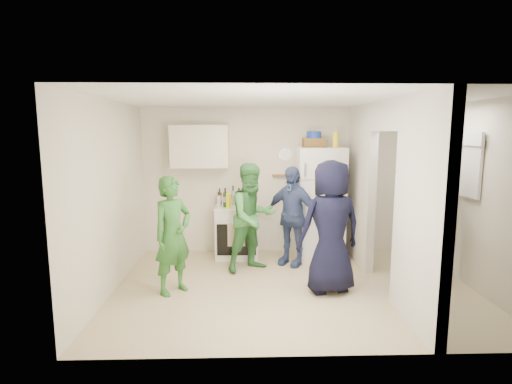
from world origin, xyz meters
TOP-DOWN VIEW (x-y plane):
  - floor at (0.00, 0.00)m, footprint 4.80×4.80m
  - wall_back at (0.00, 1.70)m, footprint 4.80×0.00m
  - wall_front at (0.00, -1.70)m, footprint 4.80×0.00m
  - wall_left at (-2.40, 0.00)m, footprint 0.00×3.40m
  - wall_right at (2.40, 0.00)m, footprint 0.00×3.40m
  - ceiling at (0.00, 0.00)m, footprint 4.80×4.80m
  - partition_pier_back at (1.20, 1.10)m, footprint 0.12×1.20m
  - partition_pier_front at (1.20, -1.10)m, footprint 0.12×1.20m
  - partition_header at (1.20, 0.00)m, footprint 0.12×1.00m
  - stove at (-0.79, 1.37)m, footprint 0.73×0.61m
  - upper_cabinet at (-1.40, 1.52)m, footprint 0.95×0.34m
  - fridge at (0.58, 1.34)m, footprint 0.76×0.74m
  - wicker_basket at (0.48, 1.39)m, footprint 0.35×0.25m
  - blue_bowl at (0.48, 1.39)m, footprint 0.24×0.24m
  - yellow_cup_stack_top at (0.80, 1.24)m, footprint 0.09×0.09m
  - wall_clock at (0.05, 1.68)m, footprint 0.22×0.02m
  - spice_shelf at (0.00, 1.65)m, footprint 0.35×0.08m
  - nook_window at (2.38, 0.20)m, footprint 0.03×0.70m
  - nook_window_frame at (2.36, 0.20)m, footprint 0.04×0.76m
  - nook_valance at (2.34, 0.20)m, footprint 0.04×0.82m
  - yellow_cup_stack_stove at (-0.91, 1.15)m, footprint 0.09×0.09m
  - red_cup at (-0.57, 1.17)m, footprint 0.09×0.09m
  - person_green_left at (-1.59, -0.13)m, footprint 0.65×0.66m
  - person_green_center at (-0.54, 0.71)m, footprint 1.00×0.94m
  - person_denim at (0.08, 0.95)m, footprint 0.97×0.84m
  - person_navy at (0.46, -0.15)m, footprint 0.96×0.74m
  - person_nook at (1.74, 0.18)m, footprint 0.79×1.22m
  - bottle_a at (-1.07, 1.47)m, footprint 0.07×0.07m
  - bottle_b at (-0.97, 1.30)m, footprint 0.07×0.07m
  - bottle_c at (-0.85, 1.51)m, footprint 0.07×0.07m
  - bottle_d at (-0.75, 1.34)m, footprint 0.06×0.06m
  - bottle_e at (-0.70, 1.56)m, footprint 0.06×0.06m
  - bottle_f at (-0.60, 1.39)m, footprint 0.06×0.06m
  - bottle_g at (-0.52, 1.51)m, footprint 0.07×0.07m
  - bottle_h at (-1.08, 1.25)m, footprint 0.07×0.07m
  - bottle_i at (-0.75, 1.48)m, footprint 0.07×0.07m
  - bottle_j at (-0.49, 1.27)m, footprint 0.06×0.06m

SIDE VIEW (x-z plane):
  - floor at x=0.00m, z-range 0.00..0.00m
  - stove at x=-0.79m, z-range 0.00..0.87m
  - person_green_left at x=-1.59m, z-range 0.00..1.54m
  - person_denim at x=0.08m, z-range 0.00..1.57m
  - person_green_center at x=-0.54m, z-range 0.00..1.63m
  - person_navy at x=0.46m, z-range 0.00..1.74m
  - person_nook at x=1.74m, z-range 0.00..1.78m
  - fridge at x=0.58m, z-range 0.00..1.84m
  - red_cup at x=-0.57m, z-range 0.87..0.99m
  - yellow_cup_stack_stove at x=-0.91m, z-range 0.87..1.12m
  - bottle_h at x=-1.08m, z-range 0.87..1.13m
  - bottle_e at x=-0.70m, z-range 0.87..1.13m
  - bottle_j at x=-0.49m, z-range 0.87..1.14m
  - bottle_a at x=-1.07m, z-range 0.87..1.15m
  - bottle_i at x=-0.75m, z-range 0.87..1.16m
  - bottle_d at x=-0.75m, z-range 0.87..1.18m
  - bottle_b at x=-0.97m, z-range 0.87..1.18m
  - bottle_c at x=-0.85m, z-range 0.87..1.19m
  - bottle_f at x=-0.60m, z-range 0.87..1.19m
  - bottle_g at x=-0.52m, z-range 0.87..1.19m
  - wall_back at x=0.00m, z-range -1.15..3.65m
  - wall_front at x=0.00m, z-range -1.15..3.65m
  - wall_left at x=-2.40m, z-range -0.45..2.95m
  - wall_right at x=2.40m, z-range -0.45..2.95m
  - partition_pier_back at x=1.20m, z-range 0.00..2.50m
  - partition_pier_front at x=1.20m, z-range 0.00..2.50m
  - spice_shelf at x=0.00m, z-range 1.34..1.36m
  - nook_window at x=2.38m, z-range 1.25..2.05m
  - nook_window_frame at x=2.36m, z-range 1.22..2.08m
  - wall_clock at x=0.05m, z-range 1.59..1.81m
  - upper_cabinet at x=-1.40m, z-range 1.50..2.20m
  - wicker_basket at x=0.48m, z-range 1.84..1.99m
  - yellow_cup_stack_top at x=0.80m, z-range 1.84..2.09m
  - nook_valance at x=2.34m, z-range 1.91..2.09m
  - blue_bowl at x=0.48m, z-range 1.99..2.10m
  - partition_header at x=1.20m, z-range 2.10..2.50m
  - ceiling at x=0.00m, z-range 2.50..2.50m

